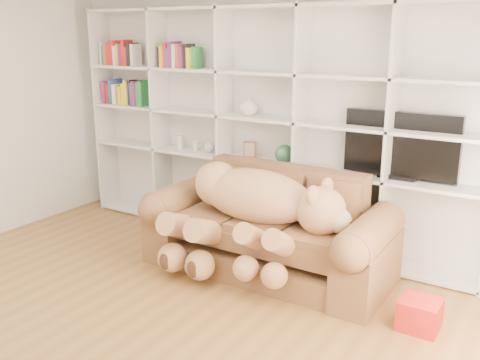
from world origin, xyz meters
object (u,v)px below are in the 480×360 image
Objects in this scene: gift_box at (419,315)px; tv at (401,146)px; sofa at (269,234)px; teddy_bear at (252,208)px.

gift_box is 1.53m from tv.
teddy_bear is (-0.08, -0.19, 0.29)m from sofa.
sofa is 7.71× the size of gift_box.
gift_box is at bearing -63.08° from tv.
tv is (-0.50, 0.99, 1.04)m from gift_box.
teddy_bear is 5.57× the size of gift_box.
teddy_bear reaches higher than sofa.
tv is at bearing 38.46° from teddy_bear.
teddy_bear is at bearing -112.17° from sofa.
tv reaches higher than sofa.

